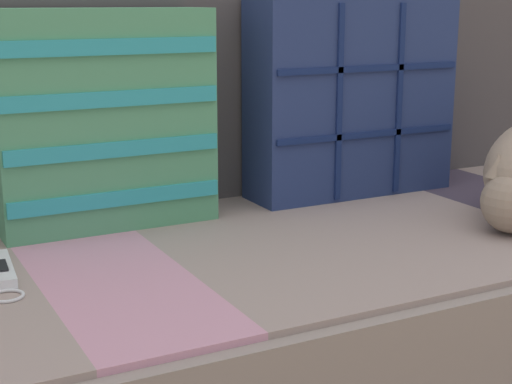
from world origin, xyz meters
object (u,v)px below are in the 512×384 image
(throw_pillow_striped, at_px, (104,119))
(game_remote_far, at_px, (0,272))
(couch, at_px, (222,347))
(throw_pillow_quilted, at_px, (351,98))

(throw_pillow_striped, xyz_separation_m, game_remote_far, (-0.23, -0.21, -0.19))
(couch, height_order, throw_pillow_quilted, throw_pillow_quilted)
(throw_pillow_striped, bearing_deg, throw_pillow_quilted, 0.06)
(throw_pillow_quilted, xyz_separation_m, throw_pillow_striped, (-0.53, -0.00, -0.01))
(couch, xyz_separation_m, throw_pillow_striped, (-0.14, 0.19, 0.39))
(couch, bearing_deg, game_remote_far, -177.83)
(couch, relative_size, throw_pillow_striped, 5.37)
(couch, height_order, throw_pillow_striped, throw_pillow_striped)
(couch, distance_m, game_remote_far, 0.42)
(throw_pillow_quilted, height_order, game_remote_far, throw_pillow_quilted)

